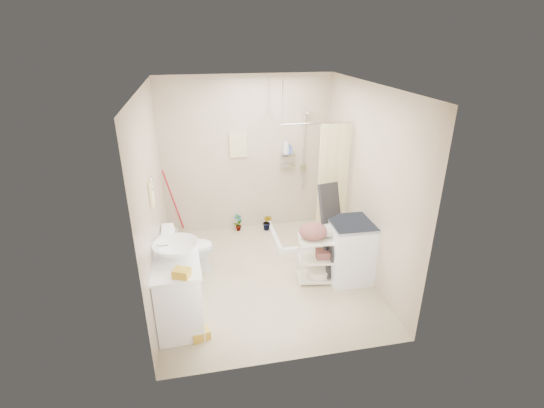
# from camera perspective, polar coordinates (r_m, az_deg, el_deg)

# --- Properties ---
(floor) EXTENTS (3.20, 3.20, 0.00)m
(floor) POSITION_cam_1_polar(r_m,az_deg,el_deg) (5.68, -0.95, -10.32)
(floor) COLOR #BAAD8C
(floor) RESTS_ON ground
(ceiling) EXTENTS (2.80, 3.20, 0.04)m
(ceiling) POSITION_cam_1_polar(r_m,az_deg,el_deg) (4.75, -1.17, 16.68)
(ceiling) COLOR silver
(ceiling) RESTS_ON ground
(wall_back) EXTENTS (2.80, 0.04, 2.60)m
(wall_back) POSITION_cam_1_polar(r_m,az_deg,el_deg) (6.57, -3.59, 6.99)
(wall_back) COLOR #BEAC93
(wall_back) RESTS_ON ground
(wall_front) EXTENTS (2.80, 0.04, 2.60)m
(wall_front) POSITION_cam_1_polar(r_m,az_deg,el_deg) (3.67, 3.51, -7.12)
(wall_front) COLOR #BEAC93
(wall_front) RESTS_ON ground
(wall_left) EXTENTS (0.04, 3.20, 2.60)m
(wall_left) POSITION_cam_1_polar(r_m,az_deg,el_deg) (5.04, -16.92, 0.71)
(wall_left) COLOR #BEAC93
(wall_left) RESTS_ON ground
(wall_right) EXTENTS (0.04, 3.20, 2.60)m
(wall_right) POSITION_cam_1_polar(r_m,az_deg,el_deg) (5.48, 13.51, 2.96)
(wall_right) COLOR #BEAC93
(wall_right) RESTS_ON ground
(vanity) EXTENTS (0.58, 0.98, 0.84)m
(vanity) POSITION_cam_1_polar(r_m,az_deg,el_deg) (4.81, -13.40, -12.00)
(vanity) COLOR white
(vanity) RESTS_ON ground
(sink) EXTENTS (0.64, 0.64, 0.18)m
(sink) POSITION_cam_1_polar(r_m,az_deg,el_deg) (4.58, -13.73, -6.47)
(sink) COLOR white
(sink) RESTS_ON vanity
(counter_basket) EXTENTS (0.21, 0.19, 0.09)m
(counter_basket) POSITION_cam_1_polar(r_m,az_deg,el_deg) (4.23, -12.95, -9.72)
(counter_basket) COLOR gold
(counter_basket) RESTS_ON vanity
(floor_basket) EXTENTS (0.34, 0.29, 0.16)m
(floor_basket) POSITION_cam_1_polar(r_m,az_deg,el_deg) (4.72, -10.34, -17.84)
(floor_basket) COLOR gold
(floor_basket) RESTS_ON ground
(toilet) EXTENTS (0.69, 0.40, 0.70)m
(toilet) POSITION_cam_1_polar(r_m,az_deg,el_deg) (5.76, -11.96, -6.28)
(toilet) COLOR white
(toilet) RESTS_ON ground
(mop) EXTENTS (0.14, 0.14, 1.19)m
(mop) POSITION_cam_1_polar(r_m,az_deg,el_deg) (6.70, -14.29, 0.19)
(mop) COLOR maroon
(mop) RESTS_ON ground
(potted_plant_a) EXTENTS (0.20, 0.19, 0.32)m
(potted_plant_a) POSITION_cam_1_polar(r_m,az_deg,el_deg) (6.83, -4.93, -2.68)
(potted_plant_a) COLOR brown
(potted_plant_a) RESTS_ON ground
(potted_plant_b) EXTENTS (0.21, 0.21, 0.30)m
(potted_plant_b) POSITION_cam_1_polar(r_m,az_deg,el_deg) (6.83, -0.68, -2.66)
(potted_plant_b) COLOR brown
(potted_plant_b) RESTS_ON ground
(hanging_towel) EXTENTS (0.28, 0.03, 0.42)m
(hanging_towel) POSITION_cam_1_polar(r_m,az_deg,el_deg) (6.48, -4.94, 8.55)
(hanging_towel) COLOR beige
(hanging_towel) RESTS_ON wall_back
(towel_ring) EXTENTS (0.04, 0.22, 0.34)m
(towel_ring) POSITION_cam_1_polar(r_m,az_deg,el_deg) (4.79, -17.09, 1.69)
(towel_ring) COLOR #FFE998
(towel_ring) RESTS_ON wall_left
(tp_holder) EXTENTS (0.08, 0.12, 0.14)m
(tp_holder) POSITION_cam_1_polar(r_m,az_deg,el_deg) (5.32, -15.72, -4.82)
(tp_holder) COLOR white
(tp_holder) RESTS_ON wall_left
(shower) EXTENTS (1.10, 1.10, 2.10)m
(shower) POSITION_cam_1_polar(r_m,az_deg,el_deg) (6.31, 4.86, 3.84)
(shower) COLOR white
(shower) RESTS_ON ground
(shampoo_bottle_a) EXTENTS (0.12, 0.12, 0.26)m
(shampoo_bottle_a) POSITION_cam_1_polar(r_m,az_deg,el_deg) (6.55, 2.06, 8.35)
(shampoo_bottle_a) COLOR silver
(shampoo_bottle_a) RESTS_ON shower
(shampoo_bottle_b) EXTENTS (0.09, 0.09, 0.16)m
(shampoo_bottle_b) POSITION_cam_1_polar(r_m,az_deg,el_deg) (6.61, 2.56, 8.01)
(shampoo_bottle_b) COLOR #3C51AF
(shampoo_bottle_b) RESTS_ON shower
(washing_machine) EXTENTS (0.60, 0.62, 0.85)m
(washing_machine) POSITION_cam_1_polar(r_m,az_deg,el_deg) (5.55, 11.23, -6.56)
(washing_machine) COLOR silver
(washing_machine) RESTS_ON ground
(laundry_rack) EXTENTS (0.62, 0.43, 0.80)m
(laundry_rack) POSITION_cam_1_polar(r_m,az_deg,el_deg) (5.43, 6.90, -7.33)
(laundry_rack) COLOR beige
(laundry_rack) RESTS_ON ground
(ironing_board) EXTENTS (0.39, 0.29, 1.35)m
(ironing_board) POSITION_cam_1_polar(r_m,az_deg,el_deg) (5.50, 8.71, -3.70)
(ironing_board) COLOR black
(ironing_board) RESTS_ON ground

